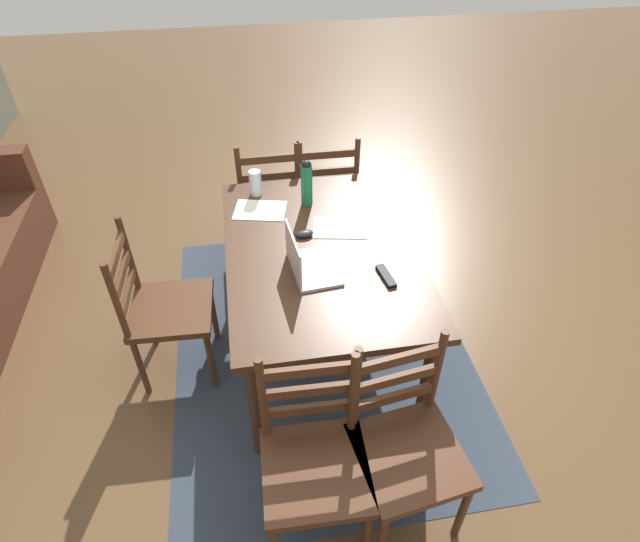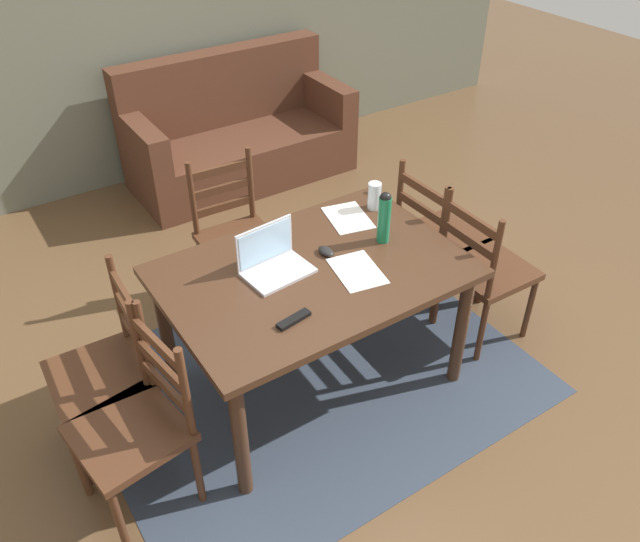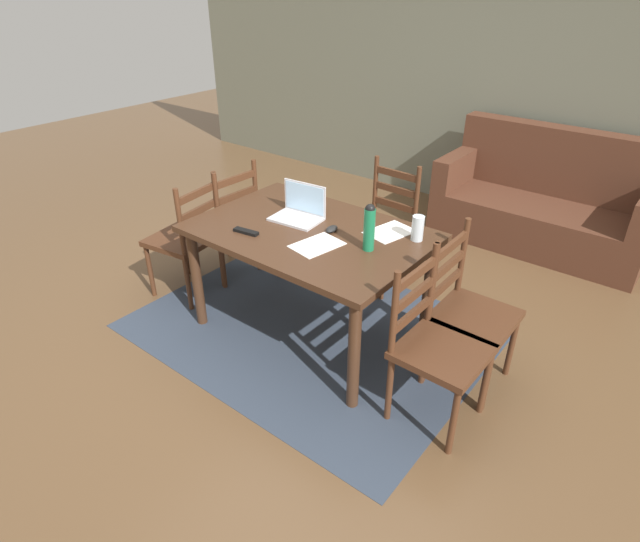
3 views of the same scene
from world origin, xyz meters
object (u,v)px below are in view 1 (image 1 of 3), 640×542
Objects in this scene: chair_left_far at (314,460)px; chair_left_near at (406,446)px; chair_right_near at (325,193)px; computer_mouse at (304,234)px; laptop at (306,262)px; chair_far_head at (163,308)px; chair_right_far at (269,198)px; water_bottle at (307,182)px; drinking_glass at (255,183)px; tv_remote at (386,276)px; dining_table at (321,262)px.

chair_left_near is at bearing -90.06° from chair_left_far.
computer_mouse is (-0.90, 0.27, 0.32)m from chair_right_near.
chair_right_near is 1.28m from laptop.
computer_mouse is at bearing 13.05° from chair_left_near.
chair_right_near is 1.00× the size of chair_far_head.
chair_right_far is 1.22m from chair_far_head.
computer_mouse is at bearing 168.92° from water_bottle.
water_bottle is 1.84× the size of drinking_glass.
chair_right_near is 2.05m from chair_left_near.
water_bottle is (-0.59, 0.21, 0.45)m from chair_right_near.
drinking_glass is (0.76, 0.19, 0.02)m from laptop.
chair_right_near is 1.35m from tv_remote.
water_bottle is at bearing -9.02° from laptop.
computer_mouse is at bearing 163.27° from chair_right_near.
chair_left_near is (-2.05, 0.01, 0.00)m from chair_right_near.
dining_table is at bearing -178.76° from water_bottle.
chair_left_far is 0.93m from laptop.
dining_table is at bearing 168.95° from chair_right_near.
laptop reaches higher than chair_right_near.
chair_right_far is at bearing 90.00° from chair_right_near.
chair_right_near reaches higher than tv_remote.
chair_far_head is 0.87m from computer_mouse.
chair_left_near is at bearing -133.87° from chair_far_head.
dining_table is at bearing -153.51° from drinking_glass.
drinking_glass is (0.60, -0.58, 0.38)m from chair_far_head.
laptop reaches higher than tv_remote.
laptop is (-0.17, 0.11, 0.15)m from dining_table.
chair_right_near is 2.80× the size of laptop.
water_bottle reaches higher than chair_left_far.
chair_left_far is at bearing 172.59° from water_bottle.
chair_left_far is 1.20m from computer_mouse.
drinking_glass reaches higher than tv_remote.
chair_right_far is at bearing 10.92° from chair_left_near.
water_bottle is (0.44, 0.01, 0.24)m from dining_table.
laptop is 0.62m from water_bottle.
water_bottle is (1.46, -0.19, 0.45)m from chair_left_far.
tv_remote is (-1.31, -0.48, 0.31)m from chair_right_far.
water_bottle is at bearing -15.53° from computer_mouse.
chair_right_far reaches higher than dining_table.
laptop is at bearing 165.62° from chair_right_near.
chair_left_far reaches higher than drinking_glass.
chair_left_far is at bearing 173.73° from laptop.
computer_mouse is (1.15, -0.13, 0.32)m from chair_left_far.
chair_left_far is 6.11× the size of drinking_glass.
computer_mouse is (-0.47, -0.23, -0.06)m from drinking_glass.
chair_right_near is 1.48m from chair_far_head.
dining_table is at bearing -90.12° from chair_far_head.
dining_table is 1.55× the size of chair_right_far.
laptop is at bearing 168.79° from computer_mouse.
chair_right_near reaches higher than drinking_glass.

